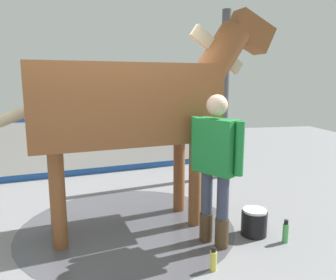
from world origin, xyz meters
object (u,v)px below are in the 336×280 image
object	(u,v)px
handler	(216,161)
wash_bucket	(254,222)
bottle_spray	(286,232)
horse	(135,102)
bottle_shampoo	(213,260)

from	to	relation	value
handler	wash_bucket	world-z (taller)	handler
bottle_spray	handler	bearing A→B (deg)	-8.08
handler	bottle_spray	world-z (taller)	handler
horse	wash_bucket	world-z (taller)	horse
bottle_shampoo	bottle_spray	size ratio (longest dim) A/B	0.89
horse	bottle_shampoo	world-z (taller)	horse
bottle_spray	bottle_shampoo	bearing A→B (deg)	21.73
handler	wash_bucket	size ratio (longest dim) A/B	5.25
wash_bucket	bottle_shampoo	size ratio (longest dim) A/B	1.34
horse	handler	xyz separation A→B (m)	(-0.80, 0.65, -0.60)
horse	wash_bucket	xyz separation A→B (m)	(-1.34, 0.53, -1.40)
bottle_shampoo	horse	bearing A→B (deg)	-61.26
bottle_shampoo	bottle_spray	bearing A→B (deg)	-158.27
bottle_shampoo	bottle_spray	xyz separation A→B (m)	(-0.98, -0.39, 0.01)
horse	bottle_shampoo	distance (m)	1.96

